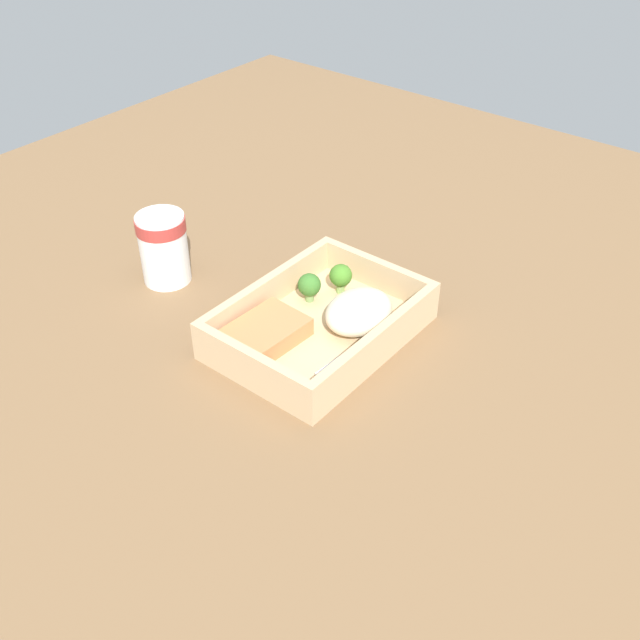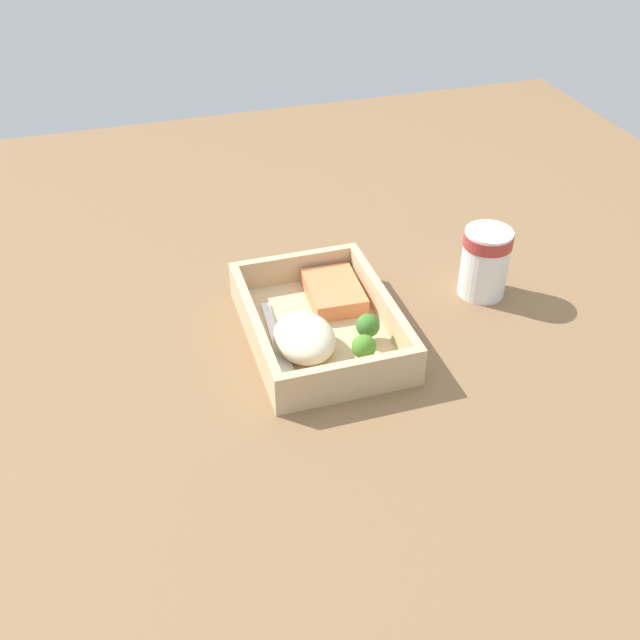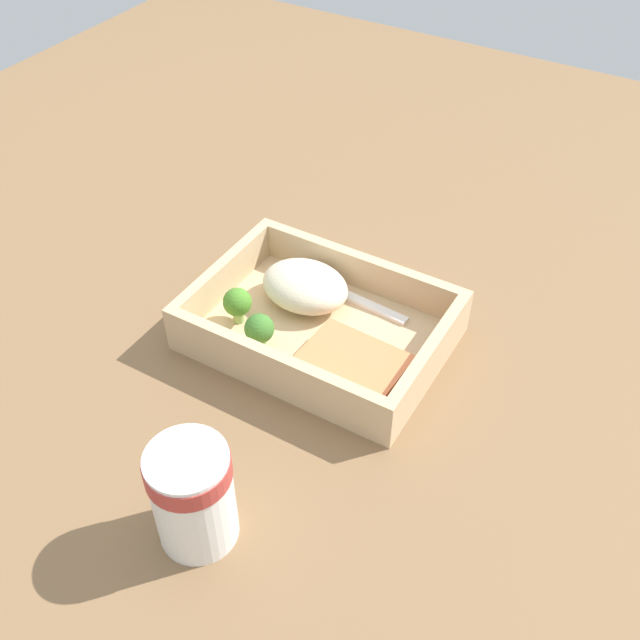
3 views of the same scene
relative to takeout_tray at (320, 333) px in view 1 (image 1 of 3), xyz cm
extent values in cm
cube|color=brown|center=(0.00, 0.00, -1.60)|extent=(160.00, 160.00, 2.00)
cube|color=tan|center=(0.00, 0.00, 0.00)|extent=(25.75, 18.54, 1.20)
cube|color=tan|center=(0.00, -8.67, 2.68)|extent=(25.75, 1.20, 4.16)
cube|color=tan|center=(0.00, 8.67, 2.68)|extent=(25.75, 1.20, 4.16)
cube|color=tan|center=(-12.27, 0.00, 2.68)|extent=(1.20, 16.14, 4.16)
cube|color=tan|center=(12.27, 0.00, 2.68)|extent=(1.20, 16.14, 4.16)
cube|color=#EE7E4B|center=(-5.99, 3.81, 1.80)|extent=(10.30, 7.58, 2.39)
ellipsoid|color=beige|center=(3.75, -3.20, 2.74)|extent=(9.69, 7.61, 4.27)
cylinder|color=#749B56|center=(4.09, 5.06, 1.40)|extent=(1.16, 1.16, 1.61)
sphere|color=#3B722A|center=(4.09, 5.06, 3.05)|extent=(3.05, 3.05, 3.05)
cylinder|color=#89AC5C|center=(8.19, 3.06, 1.50)|extent=(1.15, 1.15, 1.80)
sphere|color=#478026|center=(8.19, 3.06, 3.24)|extent=(3.04, 3.04, 3.04)
cube|color=white|center=(-1.11, -6.04, 0.82)|extent=(12.45, 2.01, 0.44)
cube|color=white|center=(6.77, -6.62, 0.82)|extent=(3.55, 2.44, 0.44)
cylinder|color=white|center=(-3.05, 24.87, 4.41)|extent=(6.57, 6.57, 10.01)
cylinder|color=#B23833|center=(-3.05, 24.87, 8.11)|extent=(6.77, 6.77, 1.80)
camera|label=1|loc=(-57.76, -46.35, 57.86)|focal=42.00mm
camera|label=2|loc=(74.15, -22.81, 60.11)|focal=42.00mm
camera|label=3|loc=(-28.85, 48.90, 54.62)|focal=42.00mm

